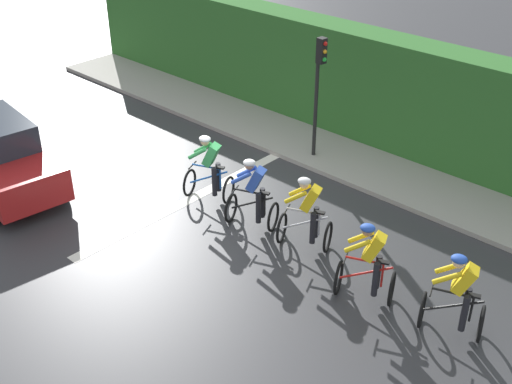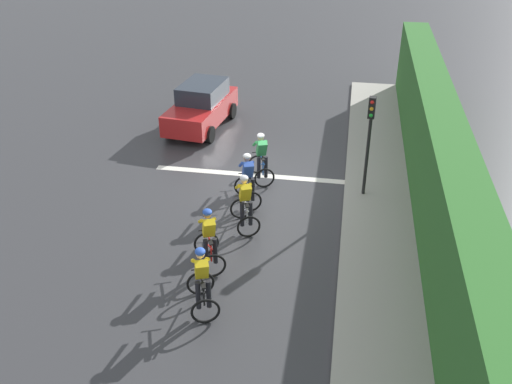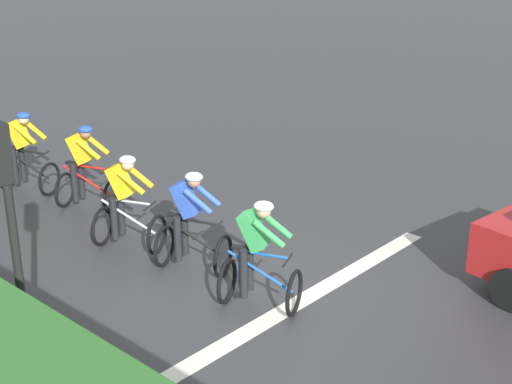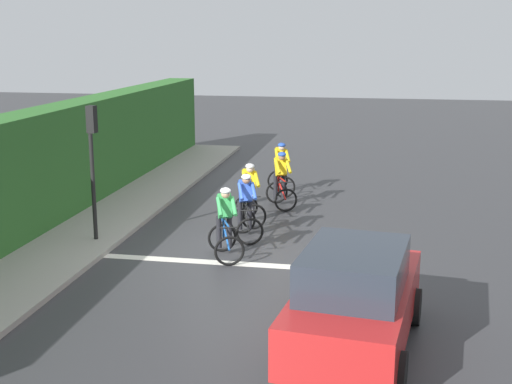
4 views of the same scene
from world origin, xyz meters
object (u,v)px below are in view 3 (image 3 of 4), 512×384
at_px(cyclist_fourth, 190,224).
at_px(cyclist_trailing, 257,258).
at_px(cyclist_lead, 24,154).
at_px(traffic_light_near_crossing, 10,225).
at_px(cyclist_mid, 126,205).
at_px(cyclist_second, 85,170).

distance_m(cyclist_fourth, cyclist_trailing, 1.56).
distance_m(cyclist_lead, traffic_light_near_crossing, 7.13).
relative_size(cyclist_lead, traffic_light_near_crossing, 0.50).
xyz_separation_m(cyclist_mid, cyclist_fourth, (0.17, -1.37, 0.00)).
bearing_deg(cyclist_mid, cyclist_second, 73.63).
xyz_separation_m(cyclist_lead, traffic_light_near_crossing, (-3.64, -5.96, 1.43)).
bearing_deg(cyclist_fourth, cyclist_second, 83.23).
distance_m(cyclist_second, cyclist_mid, 2.01).
xyz_separation_m(cyclist_fourth, cyclist_trailing, (-0.16, -1.56, 0.00)).
bearing_deg(cyclist_fourth, cyclist_mid, 97.25).
height_order(cyclist_lead, cyclist_trailing, same).
xyz_separation_m(cyclist_second, traffic_light_near_crossing, (-3.89, -4.29, 1.43)).
bearing_deg(cyclist_second, cyclist_fourth, -96.77).
bearing_deg(cyclist_lead, cyclist_second, -81.55).
relative_size(cyclist_second, cyclist_fourth, 1.00).
bearing_deg(cyclist_lead, cyclist_trailing, -92.68).
distance_m(cyclist_second, cyclist_trailing, 4.89).
relative_size(cyclist_lead, cyclist_trailing, 1.00).
bearing_deg(cyclist_fourth, cyclist_trailing, -95.92).
xyz_separation_m(cyclist_mid, traffic_light_near_crossing, (-3.32, -2.36, 1.43)).
distance_m(cyclist_lead, cyclist_mid, 3.61).
relative_size(cyclist_mid, traffic_light_near_crossing, 0.50).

